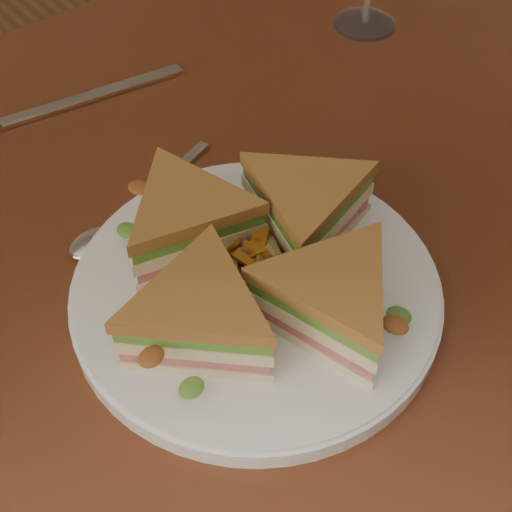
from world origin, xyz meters
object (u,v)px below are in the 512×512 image
object	(u,v)px
plate	(256,291)
knife	(82,100)
spoon	(113,228)
table	(221,285)
sandwich_wedges	(256,260)

from	to	relation	value
plate	knife	world-z (taller)	plate
plate	spoon	size ratio (longest dim) A/B	1.65
table	sandwich_wedges	world-z (taller)	sandwich_wedges
table	spoon	distance (m)	0.14
sandwich_wedges	table	bearing A→B (deg)	71.57
plate	spoon	distance (m)	0.14
sandwich_wedges	spoon	bearing A→B (deg)	110.41
spoon	knife	xyz separation A→B (m)	(0.07, 0.18, -0.00)
plate	knife	xyz separation A→B (m)	(0.02, 0.32, -0.01)
table	knife	world-z (taller)	knife
plate	spoon	xyz separation A→B (m)	(-0.05, 0.14, -0.00)
table	knife	xyz separation A→B (m)	(-0.01, 0.22, 0.10)
plate	sandwich_wedges	xyz separation A→B (m)	(-0.00, -0.00, 0.04)
plate	knife	size ratio (longest dim) A/B	1.36
table	spoon	bearing A→B (deg)	154.57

